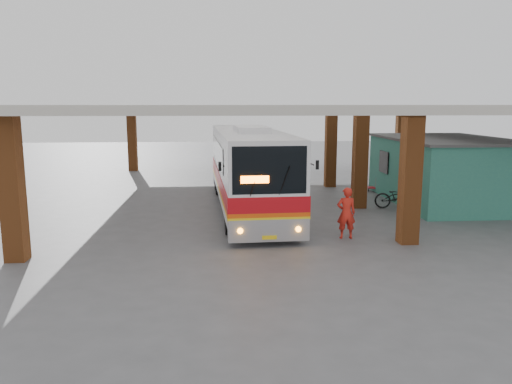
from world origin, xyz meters
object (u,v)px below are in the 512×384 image
Objects in this scene: pedestrian at (346,213)px; coach_bus at (249,168)px; red_chair at (374,185)px; motorcycle at (399,197)px.

coach_bus is at bearing -58.43° from pedestrian.
red_chair is (7.03, 3.93, -1.49)m from coach_bus.
motorcycle reaches higher than red_chair.
red_chair is at bearing -111.70° from pedestrian.
pedestrian is at bearing -62.36° from coach_bus.
red_chair is at bearing 12.54° from motorcycle.
coach_bus reaches higher than motorcycle.
motorcycle is at bearing -81.80° from red_chair.
red_chair is (0.28, 4.48, -0.17)m from motorcycle.
pedestrian is 10.07m from red_chair.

